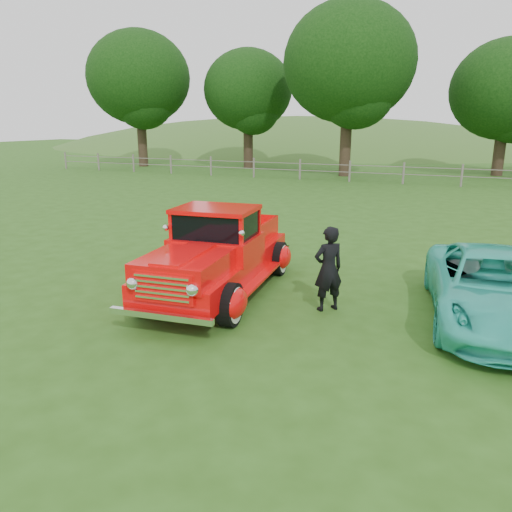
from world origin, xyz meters
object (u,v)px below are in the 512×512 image
at_px(tree_far_west, 139,78).
at_px(red_pickup, 218,255).
at_px(tree_mid_west, 248,90).
at_px(teal_sedan, 495,288).
at_px(man, 328,269).
at_px(tree_near_east, 507,90).
at_px(tree_near_west, 349,63).

distance_m(tree_far_west, red_pickup, 31.14).
distance_m(tree_far_west, tree_mid_west, 8.30).
bearing_deg(teal_sedan, man, -176.70).
xyz_separation_m(tree_mid_west, man, (13.07, -26.25, -4.76)).
relative_size(teal_sedan, man, 2.83).
distance_m(red_pickup, man, 2.29).
bearing_deg(teal_sedan, tree_mid_west, 114.37).
relative_size(tree_mid_west, man, 5.34).
bearing_deg(tree_near_east, tree_far_west, -173.16).
bearing_deg(tree_near_east, man, -98.20).
xyz_separation_m(red_pickup, teal_sedan, (5.09, 0.46, -0.17)).
bearing_deg(tree_near_west, tree_far_west, 176.42).
height_order(tree_near_west, teal_sedan, tree_near_west).
xyz_separation_m(tree_near_east, teal_sedan, (-1.13, -26.72, -4.62)).
bearing_deg(tree_far_west, tree_mid_west, 14.04).
height_order(tree_far_west, teal_sedan, tree_far_west).
distance_m(tree_far_west, tree_near_west, 16.03).
xyz_separation_m(tree_far_west, tree_near_east, (25.00, 3.00, -1.24)).
bearing_deg(man, red_pickup, -46.02).
bearing_deg(man, tree_near_west, -122.02).
height_order(tree_near_west, tree_near_east, tree_near_west).
bearing_deg(red_pickup, tree_mid_west, 107.53).
relative_size(tree_far_west, teal_sedan, 2.21).
bearing_deg(tree_near_west, tree_mid_west, 159.44).
bearing_deg(tree_far_west, red_pickup, -52.16).
bearing_deg(teal_sedan, red_pickup, 177.82).
distance_m(tree_far_west, teal_sedan, 34.16).
height_order(tree_far_west, red_pickup, tree_far_west).
bearing_deg(tree_mid_west, tree_far_west, -165.96).
relative_size(tree_near_west, red_pickup, 2.04).
height_order(tree_near_east, red_pickup, tree_near_east).
bearing_deg(tree_near_east, tree_near_west, -156.04).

